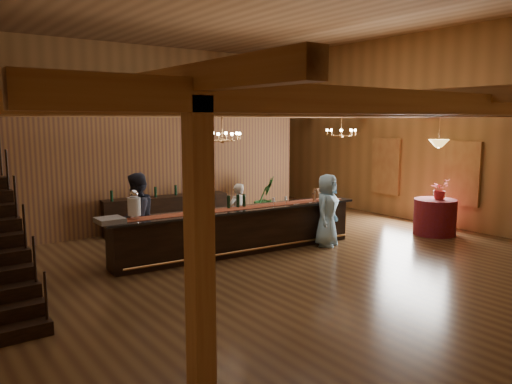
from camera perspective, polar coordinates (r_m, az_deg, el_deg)
floor at (r=11.69m, az=-0.54°, el=-6.62°), size 14.00×14.00×0.00m
ceiling at (r=11.57m, az=-0.58°, el=20.72°), size 14.00×14.00×0.00m
wall_back at (r=17.47m, az=-14.18°, el=7.18°), size 12.00×0.10×5.50m
wall_right at (r=15.58m, az=17.80°, el=6.94°), size 0.10×14.00×5.50m
beam_grid at (r=11.72m, az=-2.03°, el=9.42°), size 11.90×13.90×0.39m
support_posts at (r=10.99m, az=0.97°, el=0.93°), size 9.20×10.20×3.20m
partition_wall at (r=14.14m, az=-10.53°, el=2.23°), size 9.00×0.18×3.10m
window_right_front at (r=14.72m, az=22.52°, el=1.97°), size 0.12×1.05×1.75m
window_right_back at (r=16.22m, az=14.66°, el=2.85°), size 0.12×1.05×1.75m
backroom_boxes at (r=16.16m, az=-12.86°, el=-0.75°), size 4.10×0.60×1.10m
tasting_bar at (r=11.33m, az=-1.97°, el=-4.41°), size 6.17×1.25×1.03m
beverage_dispenser at (r=10.27m, az=-13.76°, el=-1.47°), size 0.26×0.26×0.60m
glass_rack_tray at (r=10.08m, az=-16.36°, el=-3.12°), size 0.50×0.50×0.10m
raffle_drum at (r=12.42m, az=7.17°, el=-0.16°), size 0.34×0.24×0.30m
bar_bottle_0 at (r=11.21m, az=-3.14°, el=-1.15°), size 0.07×0.07×0.30m
bar_bottle_1 at (r=11.33m, az=-2.08°, el=-1.05°), size 0.07×0.07×0.30m
bar_bottle_2 at (r=11.41m, az=-1.37°, el=-0.98°), size 0.07×0.07×0.30m
backbar_shelf at (r=13.77m, az=-10.21°, el=-2.44°), size 3.44×1.02×0.96m
round_table at (r=13.96m, az=19.76°, el=-2.69°), size 1.08×1.08×0.94m
chandelier_left at (r=10.88m, az=-3.88°, el=6.40°), size 0.80×0.80×0.70m
chandelier_right at (r=13.96m, az=9.70°, el=6.76°), size 0.80×0.80×0.69m
pendant_lamp at (r=13.74m, az=20.16°, el=5.25°), size 0.52×0.52×0.90m
bartender at (r=12.22m, az=-2.11°, el=-2.44°), size 0.57×0.41×1.47m
staff_second at (r=10.89m, az=-13.46°, el=-2.84°), size 1.17×1.14×1.90m
guest at (r=12.01m, az=8.11°, el=-2.07°), size 1.00×0.86×1.73m
floor_plant at (r=14.97m, az=1.02°, el=-0.73°), size 0.88×0.79×1.33m
table_flowers at (r=13.91m, az=20.25°, el=0.33°), size 0.49×0.42×0.54m
table_vase at (r=13.91m, az=20.43°, el=-0.17°), size 0.16×0.16×0.30m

